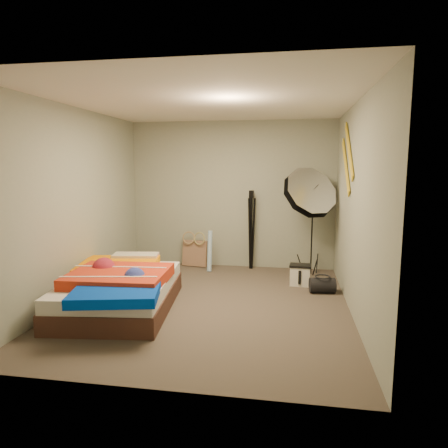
% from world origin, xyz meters
% --- Properties ---
extents(floor, '(4.00, 4.00, 0.00)m').
position_xyz_m(floor, '(0.00, 0.00, 0.00)').
color(floor, '#4C4138').
rests_on(floor, ground).
extents(ceiling, '(4.00, 4.00, 0.00)m').
position_xyz_m(ceiling, '(0.00, 0.00, 2.50)').
color(ceiling, silver).
rests_on(ceiling, wall_back).
extents(wall_back, '(3.50, 0.00, 3.50)m').
position_xyz_m(wall_back, '(0.00, 2.00, 1.25)').
color(wall_back, gray).
rests_on(wall_back, floor).
extents(wall_front, '(3.50, 0.00, 3.50)m').
position_xyz_m(wall_front, '(0.00, -2.00, 1.25)').
color(wall_front, gray).
rests_on(wall_front, floor).
extents(wall_left, '(0.00, 4.00, 4.00)m').
position_xyz_m(wall_left, '(-1.75, 0.00, 1.25)').
color(wall_left, gray).
rests_on(wall_left, floor).
extents(wall_right, '(0.00, 4.00, 4.00)m').
position_xyz_m(wall_right, '(1.75, 0.00, 1.25)').
color(wall_right, gray).
rests_on(wall_right, floor).
extents(tote_bag, '(0.47, 0.26, 0.46)m').
position_xyz_m(tote_bag, '(-0.62, 1.90, 0.22)').
color(tote_bag, '#A0775E').
rests_on(tote_bag, floor).
extents(wrapping_roll, '(0.08, 0.20, 0.68)m').
position_xyz_m(wrapping_roll, '(-0.31, 1.60, 0.34)').
color(wrapping_roll, '#4886C1').
rests_on(wrapping_roll, floor).
extents(camera_case, '(0.30, 0.23, 0.29)m').
position_xyz_m(camera_case, '(1.17, 1.02, 0.14)').
color(camera_case, silver).
rests_on(camera_case, floor).
extents(duffel_bag, '(0.37, 0.25, 0.21)m').
position_xyz_m(duffel_bag, '(1.47, 0.71, 0.11)').
color(duffel_bag, black).
rests_on(duffel_bag, floor).
extents(wall_stripe_upper, '(0.02, 0.91, 0.78)m').
position_xyz_m(wall_stripe_upper, '(1.73, 0.60, 1.95)').
color(wall_stripe_upper, gold).
rests_on(wall_stripe_upper, wall_right).
extents(wall_stripe_lower, '(0.02, 0.91, 0.78)m').
position_xyz_m(wall_stripe_lower, '(1.73, 0.85, 1.75)').
color(wall_stripe_lower, gold).
rests_on(wall_stripe_lower, wall_right).
extents(bed, '(1.50, 2.04, 0.52)m').
position_xyz_m(bed, '(-1.04, -0.35, 0.26)').
color(bed, '#43261E').
rests_on(bed, floor).
extents(photo_umbrella, '(0.89, 0.97, 1.83)m').
position_xyz_m(photo_umbrella, '(1.27, 1.53, 1.31)').
color(photo_umbrella, black).
rests_on(photo_umbrella, floor).
extents(camera_tripod, '(0.08, 0.08, 1.34)m').
position_xyz_m(camera_tripod, '(0.36, 1.87, 0.77)').
color(camera_tripod, black).
rests_on(camera_tripod, floor).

